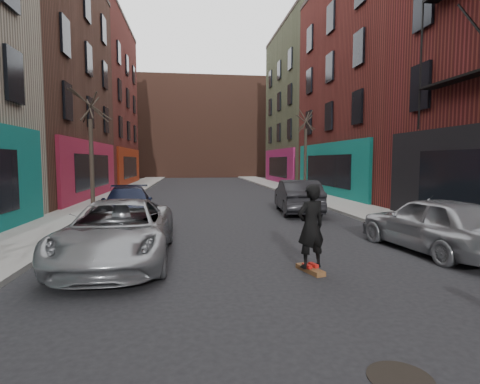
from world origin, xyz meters
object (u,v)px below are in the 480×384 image
object	(u,v)px
parked_left_far	(118,231)
parked_left_end	(128,204)
skateboarder	(311,226)
tree_left_far	(91,139)
tree_right_far	(305,143)
manhole	(400,378)
skateboard	(310,270)
parked_right_far	(434,224)
parked_right_end	(297,196)

from	to	relation	value
parked_left_far	parked_left_end	distance (m)	6.06
skateboarder	tree_left_far	bearing A→B (deg)	-73.67
tree_right_far	manhole	xyz separation A→B (m)	(-5.51, -21.07, -3.52)
parked_left_end	skateboard	size ratio (longest dim) A/B	5.70
parked_right_far	skateboard	distance (m)	3.91
tree_right_far	skateboarder	distance (m)	18.17
parked_left_end	parked_left_far	bearing A→B (deg)	-89.79
tree_right_far	parked_right_end	bearing A→B (deg)	-109.50
skateboarder	tree_right_far	bearing A→B (deg)	-123.18
parked_left_end	tree_right_far	bearing A→B (deg)	36.98
parked_right_far	manhole	distance (m)	6.47
tree_right_far	skateboard	xyz separation A→B (m)	(-5.25, -17.21, -3.48)
tree_right_far	skateboarder	bearing A→B (deg)	-106.97
parked_right_end	manhole	size ratio (longest dim) A/B	6.47
skateboarder	skateboard	bearing A→B (deg)	180.00
tree_right_far	parked_left_far	size ratio (longest dim) A/B	1.34
parked_left_far	skateboarder	distance (m)	4.39
parked_left_far	parked_right_far	bearing A→B (deg)	-1.98
manhole	tree_left_far	bearing A→B (deg)	114.55
skateboard	skateboarder	world-z (taller)	skateboarder
parked_left_end	skateboard	distance (m)	8.91
parked_left_far	skateboard	distance (m)	4.43
parked_left_end	parked_right_far	distance (m)	10.55
parked_right_far	parked_right_end	size ratio (longest dim) A/B	0.95
tree_right_far	skateboarder	size ratio (longest dim) A/B	3.88
tree_left_far	manhole	bearing A→B (deg)	-65.45
tree_right_far	skateboard	distance (m)	18.32
tree_right_far	skateboard	bearing A→B (deg)	-106.97
parked_right_end	manhole	xyz separation A→B (m)	(-2.51, -12.60, -0.74)
parked_right_end	manhole	world-z (taller)	parked_right_end
tree_right_far	parked_left_far	distance (m)	18.60
parked_left_far	manhole	world-z (taller)	parked_left_far
manhole	tree_right_far	bearing A→B (deg)	75.34
parked_right_far	parked_right_end	bearing A→B (deg)	-86.68
parked_left_far	skateboard	world-z (taller)	parked_left_far
skateboard	parked_left_far	bearing A→B (deg)	145.03
skateboard	parked_right_far	bearing A→B (deg)	2.53
manhole	skateboarder	bearing A→B (deg)	86.09
tree_right_far	parked_right_end	size ratio (longest dim) A/B	1.50
parked_left_end	parked_right_end	distance (m)	7.28
tree_right_far	manhole	distance (m)	22.07
tree_left_far	skateboarder	distance (m)	13.51
parked_left_end	skateboarder	xyz separation A→B (m)	(4.91, -7.42, 0.31)
parked_right_end	manhole	distance (m)	12.87
skateboard	skateboarder	distance (m)	0.93
parked_left_far	manhole	size ratio (longest dim) A/B	7.25
tree_right_far	parked_right_end	distance (m)	9.41
tree_right_far	parked_right_end	world-z (taller)	tree_right_far
tree_left_far	skateboarder	world-z (taller)	tree_left_far
parked_right_far	parked_left_end	bearing A→B (deg)	-43.10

